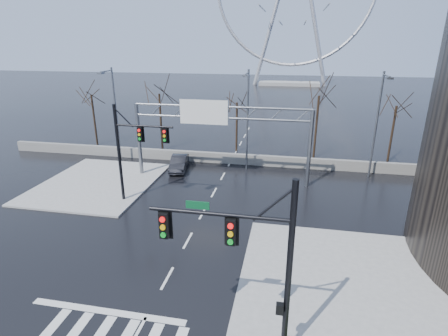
% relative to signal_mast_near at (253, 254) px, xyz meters
% --- Properties ---
extents(ground, '(260.00, 260.00, 0.00)m').
position_rel_signal_mast_near_xyz_m(ground, '(-5.14, 4.04, -4.87)').
color(ground, black).
rests_on(ground, ground).
extents(sidewalk_right_ext, '(12.00, 10.00, 0.15)m').
position_rel_signal_mast_near_xyz_m(sidewalk_right_ext, '(4.86, 6.04, -4.80)').
color(sidewalk_right_ext, gray).
rests_on(sidewalk_right_ext, ground).
extents(sidewalk_far, '(10.00, 12.00, 0.15)m').
position_rel_signal_mast_near_xyz_m(sidewalk_far, '(-16.14, 16.04, -4.80)').
color(sidewalk_far, gray).
rests_on(sidewalk_far, ground).
extents(barrier_wall, '(52.00, 0.50, 1.10)m').
position_rel_signal_mast_near_xyz_m(barrier_wall, '(-5.14, 24.04, -4.32)').
color(barrier_wall, slate).
rests_on(barrier_wall, ground).
extents(signal_mast_near, '(5.52, 0.41, 8.00)m').
position_rel_signal_mast_near_xyz_m(signal_mast_near, '(0.00, 0.00, 0.00)').
color(signal_mast_near, black).
rests_on(signal_mast_near, ground).
extents(signal_mast_far, '(4.72, 0.41, 8.00)m').
position_rel_signal_mast_near_xyz_m(signal_mast_far, '(-11.01, 13.00, -0.04)').
color(signal_mast_far, black).
rests_on(signal_mast_far, ground).
extents(sign_gantry, '(16.36, 0.40, 7.60)m').
position_rel_signal_mast_near_xyz_m(sign_gantry, '(-5.52, 19.00, 0.31)').
color(sign_gantry, slate).
rests_on(sign_gantry, ground).
extents(streetlight_left, '(0.50, 2.55, 10.00)m').
position_rel_signal_mast_near_xyz_m(streetlight_left, '(-17.14, 22.20, 1.01)').
color(streetlight_left, slate).
rests_on(streetlight_left, ground).
extents(streetlight_mid, '(0.50, 2.55, 10.00)m').
position_rel_signal_mast_near_xyz_m(streetlight_mid, '(-3.14, 22.20, 1.01)').
color(streetlight_mid, slate).
rests_on(streetlight_mid, ground).
extents(streetlight_right, '(0.50, 2.55, 10.00)m').
position_rel_signal_mast_near_xyz_m(streetlight_right, '(8.86, 22.20, 1.01)').
color(streetlight_right, slate).
rests_on(streetlight_right, ground).
extents(tree_far_left, '(3.50, 3.50, 7.00)m').
position_rel_signal_mast_near_xyz_m(tree_far_left, '(-23.14, 28.04, 0.70)').
color(tree_far_left, black).
rests_on(tree_far_left, ground).
extents(tree_left, '(3.75, 3.75, 7.50)m').
position_rel_signal_mast_near_xyz_m(tree_left, '(-14.14, 27.54, 1.10)').
color(tree_left, black).
rests_on(tree_left, ground).
extents(tree_center, '(3.25, 3.25, 6.50)m').
position_rel_signal_mast_near_xyz_m(tree_center, '(-5.14, 28.54, 0.30)').
color(tree_center, black).
rests_on(tree_center, ground).
extents(tree_right, '(3.90, 3.90, 7.80)m').
position_rel_signal_mast_near_xyz_m(tree_right, '(3.86, 27.54, 1.34)').
color(tree_right, black).
rests_on(tree_right, ground).
extents(tree_far_right, '(3.40, 3.40, 6.80)m').
position_rel_signal_mast_near_xyz_m(tree_far_right, '(11.86, 28.04, 0.54)').
color(tree_far_right, black).
rests_on(tree_far_right, ground).
extents(car, '(2.25, 4.63, 1.46)m').
position_rel_signal_mast_near_xyz_m(car, '(-9.91, 21.04, -4.14)').
color(car, black).
rests_on(car, ground).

